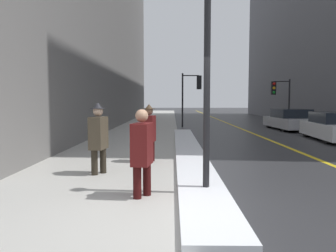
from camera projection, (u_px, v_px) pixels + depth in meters
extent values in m
plane|color=#2D2D30|center=(191.00, 218.00, 4.82)|extent=(160.00, 160.00, 0.00)
cube|color=#B2AFA8|center=(144.00, 129.00, 19.80)|extent=(4.00, 80.00, 0.01)
cube|color=gold|center=(243.00, 130.00, 19.72)|extent=(0.16, 80.00, 0.00)
cube|color=white|center=(189.00, 150.00, 10.98)|extent=(0.89, 14.82, 0.13)
cube|color=slate|center=(82.00, 18.00, 24.26)|extent=(6.00, 36.00, 15.71)
cylinder|color=black|center=(207.00, 88.00, 5.92)|extent=(0.12, 0.12, 3.90)
cylinder|color=black|center=(182.00, 100.00, 21.63)|extent=(0.11, 0.11, 3.55)
cylinder|color=black|center=(191.00, 76.00, 21.54)|extent=(1.10, 0.16, 0.07)
cube|color=black|center=(199.00, 82.00, 21.61)|extent=(0.31, 0.22, 0.90)
sphere|color=red|center=(199.00, 78.00, 21.71)|extent=(0.19, 0.19, 0.19)
sphere|color=orange|center=(199.00, 83.00, 21.73)|extent=(0.19, 0.19, 0.19)
sphere|color=green|center=(199.00, 87.00, 21.75)|extent=(0.19, 0.19, 0.19)
cylinder|color=black|center=(289.00, 103.00, 22.34)|extent=(0.11, 0.11, 3.20)
cylinder|color=black|center=(282.00, 81.00, 22.21)|extent=(1.10, 0.12, 0.07)
cube|color=black|center=(274.00, 88.00, 22.23)|extent=(0.31, 0.21, 0.90)
sphere|color=red|center=(274.00, 84.00, 22.09)|extent=(0.19, 0.19, 0.19)
sphere|color=orange|center=(274.00, 88.00, 22.11)|extent=(0.19, 0.19, 0.19)
sphere|color=green|center=(274.00, 92.00, 22.13)|extent=(0.19, 0.19, 0.19)
cylinder|color=#340C0C|center=(147.00, 173.00, 5.90)|extent=(0.15, 0.15, 0.84)
cylinder|color=#340C0C|center=(137.00, 175.00, 5.69)|extent=(0.15, 0.15, 0.84)
cube|color=#561414|center=(142.00, 144.00, 5.76)|extent=(0.37, 0.55, 0.74)
sphere|color=tan|center=(142.00, 116.00, 5.72)|extent=(0.23, 0.23, 0.23)
cylinder|color=#2A241B|center=(103.00, 156.00, 7.73)|extent=(0.15, 0.15, 0.86)
cylinder|color=#2A241B|center=(94.00, 157.00, 7.52)|extent=(0.15, 0.15, 0.86)
cube|color=#473D2D|center=(98.00, 133.00, 7.59)|extent=(0.38, 0.56, 0.75)
sphere|color=beige|center=(98.00, 111.00, 7.55)|extent=(0.23, 0.23, 0.23)
cylinder|color=#28282D|center=(98.00, 108.00, 7.54)|extent=(0.36, 0.36, 0.01)
cone|color=#28282D|center=(98.00, 105.00, 7.54)|extent=(0.22, 0.22, 0.14)
cylinder|color=#340C0C|center=(152.00, 147.00, 9.28)|extent=(0.15, 0.15, 0.83)
cylinder|color=#340C0C|center=(146.00, 148.00, 9.08)|extent=(0.15, 0.15, 0.83)
cube|color=#561414|center=(149.00, 129.00, 9.14)|extent=(0.37, 0.54, 0.73)
sphere|color=#8C664C|center=(149.00, 111.00, 9.10)|extent=(0.23, 0.23, 0.23)
cylinder|color=#4C3823|center=(149.00, 109.00, 9.10)|extent=(0.35, 0.35, 0.01)
cone|color=#4C3823|center=(149.00, 106.00, 9.09)|extent=(0.21, 0.21, 0.14)
cube|color=silver|center=(334.00, 130.00, 14.29)|extent=(2.08, 4.25, 0.63)
cube|color=black|center=(336.00, 118.00, 14.15)|extent=(1.78, 2.27, 0.47)
cylinder|color=black|center=(307.00, 131.00, 15.64)|extent=(0.28, 0.63, 0.62)
cylinder|color=black|center=(328.00, 136.00, 13.11)|extent=(0.28, 0.63, 0.62)
cube|color=#B2B2B7|center=(290.00, 122.00, 19.70)|extent=(2.04, 4.46, 0.59)
cube|color=black|center=(291.00, 113.00, 19.55)|extent=(1.82, 2.35, 0.52)
cylinder|color=black|center=(269.00, 123.00, 21.05)|extent=(0.25, 0.65, 0.64)
cylinder|color=black|center=(294.00, 123.00, 21.09)|extent=(0.25, 0.65, 0.64)
cylinder|color=black|center=(285.00, 126.00, 18.33)|extent=(0.25, 0.65, 0.64)
cylinder|color=black|center=(314.00, 126.00, 18.37)|extent=(0.25, 0.65, 0.64)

